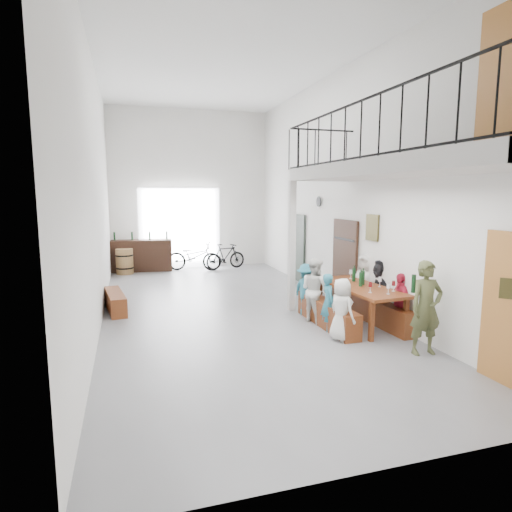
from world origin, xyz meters
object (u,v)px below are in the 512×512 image
object	(u,v)px
tasting_table	(360,290)
bench_inner	(327,314)
bicycle_near	(194,256)
oak_barrel	(125,261)
side_bench	(115,302)
serving_counter	(142,256)
host_standing	(426,308)

from	to	relation	value
tasting_table	bench_inner	size ratio (longest dim) A/B	1.05
bench_inner	bicycle_near	xyz separation A→B (m)	(-1.57, 7.00, 0.24)
tasting_table	oak_barrel	size ratio (longest dim) A/B	2.67
bench_inner	side_bench	size ratio (longest dim) A/B	1.41
tasting_table	serving_counter	world-z (taller)	serving_counter
side_bench	bicycle_near	bearing A→B (deg)	61.88
bench_inner	serving_counter	bearing A→B (deg)	113.41
oak_barrel	serving_counter	distance (m)	0.70
tasting_table	bench_inner	world-z (taller)	tasting_table
tasting_table	side_bench	world-z (taller)	tasting_table
tasting_table	serving_counter	bearing A→B (deg)	113.97
side_bench	bench_inner	bearing A→B (deg)	-30.52
serving_counter	host_standing	distance (m)	10.13
side_bench	bicycle_near	xyz separation A→B (m)	(2.47, 4.62, 0.27)
tasting_table	host_standing	xyz separation A→B (m)	(0.20, -1.72, 0.06)
serving_counter	side_bench	bearing A→B (deg)	-92.88
serving_counter	oak_barrel	bearing A→B (deg)	-138.23
serving_counter	tasting_table	bearing A→B (deg)	-56.68
bench_inner	oak_barrel	xyz separation A→B (m)	(-3.85, 7.01, 0.17)
host_standing	bicycle_near	world-z (taller)	host_standing
bench_inner	serving_counter	world-z (taller)	serving_counter
bench_inner	oak_barrel	bearing A→B (deg)	118.26
bicycle_near	serving_counter	bearing A→B (deg)	97.73
bench_inner	host_standing	world-z (taller)	host_standing
side_bench	serving_counter	size ratio (longest dim) A/B	0.75
host_standing	bicycle_near	size ratio (longest dim) A/B	0.84
bench_inner	serving_counter	distance (m)	8.12
side_bench	tasting_table	bearing A→B (deg)	-27.80
host_standing	bicycle_near	distance (m)	9.15
tasting_table	host_standing	bearing A→B (deg)	-87.01
bicycle_near	oak_barrel	bearing A→B (deg)	111.15
serving_counter	bicycle_near	size ratio (longest dim) A/B	1.09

